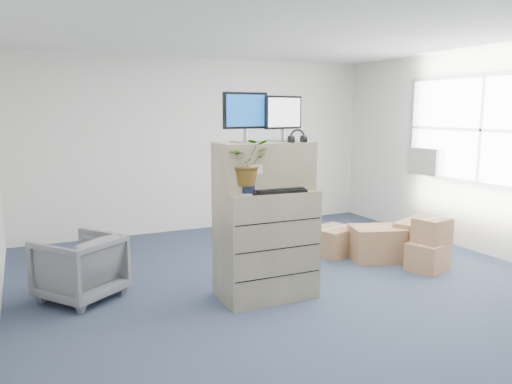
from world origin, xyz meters
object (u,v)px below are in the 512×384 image
monitor_left (246,114)px  office_chair (80,264)px  water_bottle (272,174)px  keyboard (276,191)px  filing_cabinet_lower (266,244)px  monitor_right (283,116)px  potted_plant (246,169)px

monitor_left → office_chair: 2.33m
water_bottle → office_chair: (-1.91, 0.68, -0.93)m
keyboard → water_bottle: bearing=78.3°
keyboard → water_bottle: water_bottle is taller
filing_cabinet_lower → office_chair: (-1.79, 0.76, -0.20)m
filing_cabinet_lower → water_bottle: 0.74m
office_chair → filing_cabinet_lower: bearing=120.7°
monitor_left → keyboard: 0.82m
keyboard → water_bottle: (0.08, 0.24, 0.14)m
water_bottle → office_chair: size_ratio=0.41×
monitor_right → keyboard: (-0.19, -0.22, -0.74)m
filing_cabinet_lower → potted_plant: 0.88m
monitor_right → potted_plant: size_ratio=0.99×
keyboard → potted_plant: bearing=-177.7°
monitor_left → monitor_right: 0.43m
monitor_right → water_bottle: 0.61m
filing_cabinet_lower → water_bottle: size_ratio=3.71×
keyboard → potted_plant: (-0.32, 0.02, 0.24)m
potted_plant → monitor_right: bearing=21.1°
keyboard → potted_plant: potted_plant is taller
monitor_left → keyboard: size_ratio=0.87×
potted_plant → office_chair: size_ratio=0.64×
monitor_left → potted_plant: (-0.08, -0.19, -0.52)m
monitor_left → keyboard: (0.24, -0.21, -0.76)m
potted_plant → office_chair: potted_plant is taller
office_chair → monitor_left: bearing=119.7°
monitor_left → office_chair: bearing=147.7°
filing_cabinet_lower → keyboard: keyboard is taller
keyboard → office_chair: bearing=159.0°
monitor_left → office_chair: (-1.59, 0.71, -1.55)m
monitor_right → water_bottle: size_ratio=1.53×
filing_cabinet_lower → monitor_right: size_ratio=2.43×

